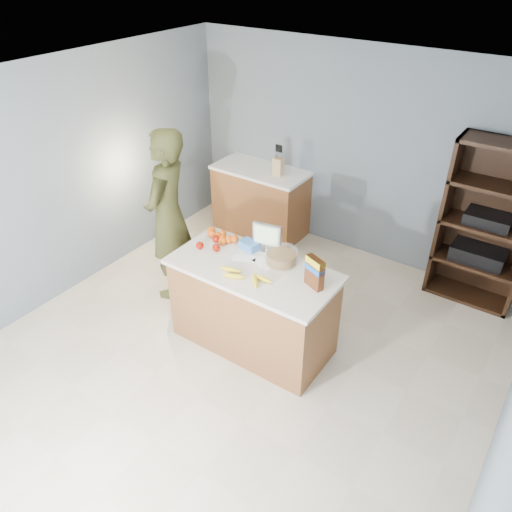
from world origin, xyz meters
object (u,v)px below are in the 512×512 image
Objects in this scene: counter_peninsula at (253,309)px; person at (168,216)px; shelving_unit at (487,227)px; cereal_box at (315,270)px; tv at (267,236)px.

counter_peninsula is 1.37m from person.
person reaches higher than counter_peninsula.
shelving_unit is at bearing 104.15° from person.
person is at bearing -146.89° from shelving_unit.
shelving_unit is 6.36× the size of cereal_box.
counter_peninsula is 0.72m from tv.
shelving_unit is at bearing 47.10° from tv.
tv is (-0.06, 0.32, 0.64)m from counter_peninsula.
cereal_box is (0.65, -0.25, 0.01)m from tv.
person is at bearing 169.64° from counter_peninsula.
cereal_box is (-0.96, -1.98, 0.20)m from shelving_unit.
shelving_unit is (1.55, 2.05, 0.45)m from counter_peninsula.
counter_peninsula is 2.61m from shelving_unit.
counter_peninsula is 0.83× the size of person.
tv is at bearing -132.90° from shelving_unit.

